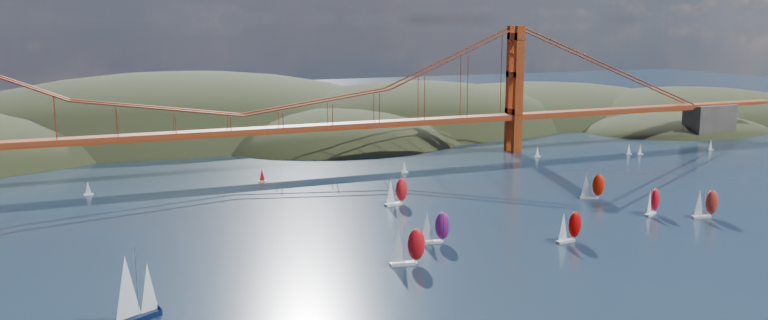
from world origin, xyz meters
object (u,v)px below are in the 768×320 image
(racer_0, at_px, (407,246))
(racer_5, at_px, (396,191))
(racer_3, at_px, (592,186))
(racer_2, at_px, (705,203))
(sloop_navy, at_px, (133,289))
(racer_1, at_px, (569,226))
(racer_4, at_px, (652,201))
(racer_rwb, at_px, (434,227))

(racer_0, xyz_separation_m, racer_5, (20.73, 55.09, -0.19))
(racer_0, distance_m, racer_3, 91.84)
(racer_2, bearing_deg, sloop_navy, -164.51)
(racer_1, bearing_deg, racer_3, 38.87)
(sloop_navy, height_order, racer_4, sloop_navy)
(racer_0, bearing_deg, racer_3, 33.15)
(racer_1, bearing_deg, racer_0, 174.07)
(racer_2, bearing_deg, racer_0, -167.15)
(racer_5, bearing_deg, racer_rwb, -111.69)
(racer_2, bearing_deg, racer_4, 153.09)
(racer_0, distance_m, racer_1, 47.00)
(racer_0, bearing_deg, racer_5, 77.67)
(racer_1, bearing_deg, racer_2, -1.51)
(racer_0, xyz_separation_m, racer_1, (46.99, 0.98, -0.43))
(sloop_navy, height_order, racer_1, sloop_navy)
(racer_0, relative_size, racer_3, 1.09)
(sloop_navy, bearing_deg, racer_5, 9.18)
(racer_rwb, bearing_deg, racer_2, 7.88)
(racer_2, xyz_separation_m, racer_5, (-78.24, 49.00, 0.08))
(racer_4, bearing_deg, racer_1, 174.00)
(racer_rwb, bearing_deg, racer_4, 13.88)
(sloop_navy, height_order, racer_0, sloop_navy)
(racer_0, distance_m, racer_5, 58.86)
(sloop_navy, relative_size, racer_5, 1.60)
(racer_0, xyz_separation_m, racer_2, (98.97, 6.09, -0.27))
(racer_1, xyz_separation_m, racer_4, (40.08, 13.83, -0.14))
(racer_1, height_order, racer_5, racer_5)
(racer_2, bearing_deg, racer_3, 125.02)
(sloop_navy, distance_m, racer_5, 106.66)
(racer_1, distance_m, racer_4, 42.40)
(racer_3, relative_size, racer_5, 0.96)
(racer_0, height_order, racer_4, racer_0)
(racer_2, distance_m, racer_5, 92.32)
(racer_5, bearing_deg, racer_3, -27.05)
(racer_3, distance_m, racer_5, 64.74)
(racer_1, relative_size, racer_2, 0.96)
(racer_4, xyz_separation_m, racer_5, (-66.34, 40.27, 0.37))
(sloop_navy, distance_m, racer_2, 162.61)
(racer_5, bearing_deg, racer_2, -44.36)
(racer_1, xyz_separation_m, racer_2, (51.99, 5.11, 0.16))
(racer_2, distance_m, racer_rwb, 85.44)
(racer_1, xyz_separation_m, racer_rwb, (-33.14, 12.49, 0.12))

